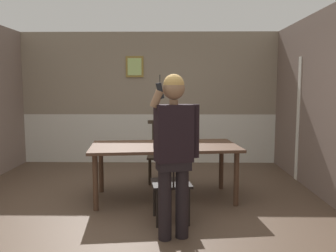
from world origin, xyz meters
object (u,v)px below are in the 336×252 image
at_px(chair_near_window, 160,154).
at_px(person_figure, 174,146).
at_px(chair_by_doorway, 171,182).
at_px(dining_table, 164,150).

distance_m(chair_near_window, person_figure, 2.30).
bearing_deg(person_figure, chair_by_doorway, -102.81).
xyz_separation_m(dining_table, chair_near_window, (-0.10, 0.89, -0.22)).
bearing_deg(person_figure, dining_table, -101.11).
xyz_separation_m(chair_near_window, chair_by_doorway, (0.20, -1.78, 0.00)).
xyz_separation_m(chair_by_doorway, person_figure, (0.03, -0.45, 0.52)).
distance_m(dining_table, chair_near_window, 0.92).
xyz_separation_m(dining_table, chair_by_doorway, (0.10, -0.89, -0.22)).
height_order(dining_table, chair_near_window, chair_near_window).
bearing_deg(chair_near_window, chair_by_doorway, 95.40).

